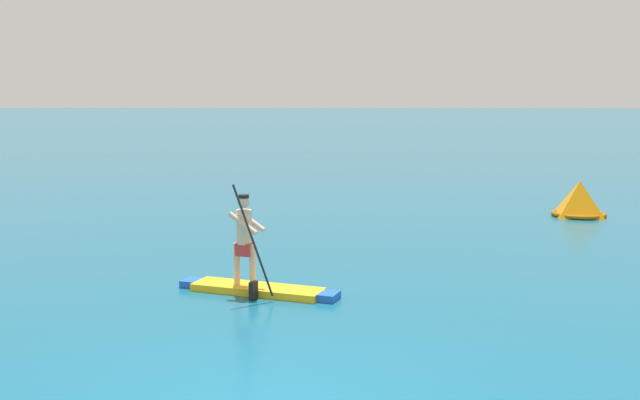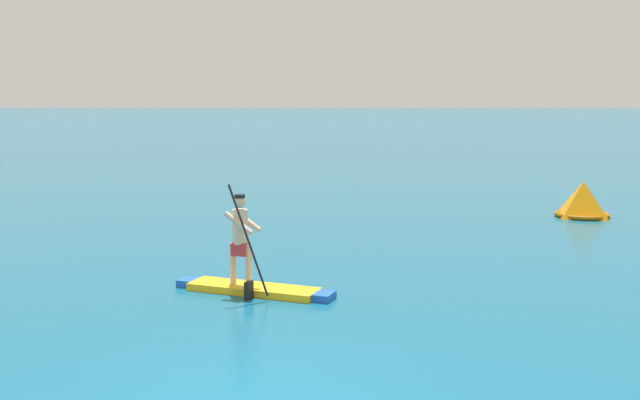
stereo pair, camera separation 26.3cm
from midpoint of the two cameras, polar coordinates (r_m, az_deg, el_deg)
paddleboarder_mid_center at (r=12.60m, az=-4.83°, el=-5.52°), size 2.83×1.27×1.91m
race_marker_buoy at (r=21.71m, az=19.94°, el=-0.10°), size 1.72×1.72×0.99m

